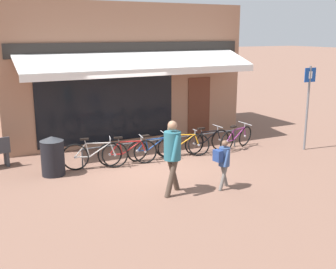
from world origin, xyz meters
name	(u,v)px	position (x,y,z in m)	size (l,w,h in m)	color
ground_plane	(147,167)	(0.00, 0.00, 0.00)	(160.00, 160.00, 0.00)	brown
shop_front	(118,71)	(0.75, 4.15, 2.32)	(8.46, 4.44, 4.63)	#9E7056
bike_rack_rail	(165,141)	(0.92, 0.67, 0.49)	(5.24, 0.04, 0.57)	#47494F
bicycle_silver	(95,155)	(-1.34, 0.49, 0.40)	(1.77, 0.62, 0.88)	black
bicycle_red	(128,152)	(-0.41, 0.42, 0.37)	(1.69, 0.52, 0.83)	black
bicycle_blue	(152,148)	(0.44, 0.58, 0.35)	(1.64, 0.52, 0.80)	black
bicycle_orange	(182,145)	(1.38, 0.45, 0.37)	(1.66, 0.64, 0.85)	black
bicycle_black	(207,141)	(2.30, 0.49, 0.37)	(1.67, 0.52, 0.82)	black
bicycle_purple	(236,138)	(3.34, 0.40, 0.36)	(1.63, 0.66, 0.83)	black
pedestrian_adult	(172,150)	(-0.29, -2.09, 1.07)	(0.58, 0.72, 1.76)	#47382D
pedestrian_child	(223,159)	(0.93, -2.37, 0.75)	(0.49, 0.47, 1.21)	slate
litter_bin	(53,156)	(-2.48, 0.50, 0.53)	(0.62, 0.62, 1.05)	black
parking_sign	(308,100)	(5.26, -0.67, 1.63)	(0.44, 0.07, 2.68)	slate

